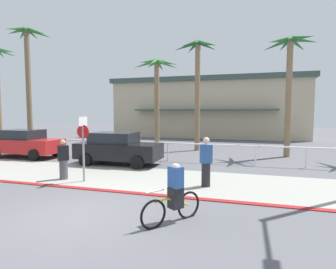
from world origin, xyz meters
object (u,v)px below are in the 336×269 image
palm_tree_4 (289,67)px  car_red_0 (25,143)px  palm_tree_3 (197,69)px  palm_tree_1 (28,61)px  palm_tree_2 (157,80)px  cyclist_yellow_0 (174,195)px  car_black_1 (118,148)px  pedestrian_0 (63,161)px  pedestrian_1 (206,164)px  stop_sign_bike_lane (83,139)px

palm_tree_4 → car_red_0: size_ratio=1.65×
palm_tree_3 → car_red_0: 12.26m
palm_tree_1 → palm_tree_2: (8.68, 2.97, -1.28)m
palm_tree_1 → cyclist_yellow_0: 17.53m
car_black_1 → pedestrian_0: car_black_1 is taller
palm_tree_2 → cyclist_yellow_0: (4.75, -12.69, -4.41)m
palm_tree_4 → car_black_1: bearing=-149.4°
pedestrian_0 → pedestrian_1: 5.74m
palm_tree_1 → cyclist_yellow_0: bearing=-35.9°
palm_tree_2 → pedestrian_1: palm_tree_2 is taller
palm_tree_2 → cyclist_yellow_0: bearing=-69.5°
pedestrian_0 → palm_tree_3: bearing=70.0°
palm_tree_1 → pedestrian_1: palm_tree_1 is taller
palm_tree_1 → pedestrian_1: bearing=-24.7°
cyclist_yellow_0 → pedestrian_1: pedestrian_1 is taller
car_red_0 → pedestrian_1: bearing=-16.8°
palm_tree_4 → car_red_0: (-15.31, -4.73, -4.61)m
palm_tree_3 → palm_tree_4: bearing=-12.3°
car_red_0 → stop_sign_bike_lane: bearing=-31.0°
palm_tree_2 → car_red_0: 9.69m
palm_tree_3 → palm_tree_4: 5.98m
palm_tree_1 → pedestrian_0: size_ratio=5.37×
palm_tree_1 → pedestrian_1: (13.70, -6.30, -5.54)m
palm_tree_3 → palm_tree_4: (5.83, -1.27, -0.33)m
palm_tree_4 → car_black_1: 11.25m
palm_tree_1 → car_red_0: bearing=-52.5°
stop_sign_bike_lane → car_black_1: stop_sign_bike_lane is taller
palm_tree_1 → palm_tree_2: palm_tree_1 is taller
car_red_0 → pedestrian_0: 7.09m
palm_tree_1 → car_black_1: bearing=-20.9°
palm_tree_3 → pedestrian_1: size_ratio=4.28×
palm_tree_3 → car_black_1: 8.70m
palm_tree_1 → car_red_0: palm_tree_1 is taller
palm_tree_3 → cyclist_yellow_0: 14.01m
car_black_1 → pedestrian_1: pedestrian_1 is taller
palm_tree_1 → pedestrian_0: palm_tree_1 is taller
pedestrian_1 → stop_sign_bike_lane: bearing=-172.5°
car_black_1 → palm_tree_1: bearing=159.1°
palm_tree_2 → car_black_1: palm_tree_2 is taller
palm_tree_2 → car_black_1: (-0.05, -6.27, -4.24)m
stop_sign_bike_lane → car_red_0: bearing=149.0°
palm_tree_4 → palm_tree_1: bearing=-173.7°
palm_tree_2 → car_black_1: 7.57m
car_black_1 → pedestrian_0: (-0.64, -3.53, -0.12)m
cyclist_yellow_0 → palm_tree_4: bearing=70.9°
car_black_1 → pedestrian_1: size_ratio=2.41×
car_red_0 → pedestrian_1: 12.06m
palm_tree_2 → cyclist_yellow_0: palm_tree_2 is taller
palm_tree_2 → pedestrian_0: bearing=-94.0°
car_red_0 → palm_tree_4: bearing=17.2°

